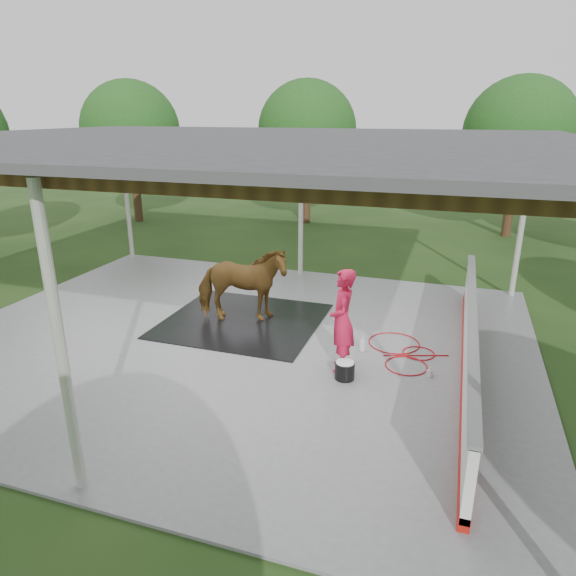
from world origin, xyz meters
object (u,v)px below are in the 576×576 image
(handler, at_px, (342,320))
(wash_bucket, at_px, (345,370))
(dasher_board, at_px, (469,344))
(horse, at_px, (242,285))

(handler, height_order, wash_bucket, handler)
(wash_bucket, bearing_deg, handler, 113.39)
(dasher_board, distance_m, wash_bucket, 2.28)
(wash_bucket, bearing_deg, horse, 146.01)
(horse, xyz_separation_m, handler, (2.59, -1.49, 0.08))
(dasher_board, height_order, handler, handler)
(dasher_board, bearing_deg, horse, 169.37)
(dasher_board, xyz_separation_m, handler, (-2.19, -0.59, 0.41))
(horse, xyz_separation_m, wash_bucket, (2.75, -1.85, -0.70))
(handler, bearing_deg, horse, -134.43)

